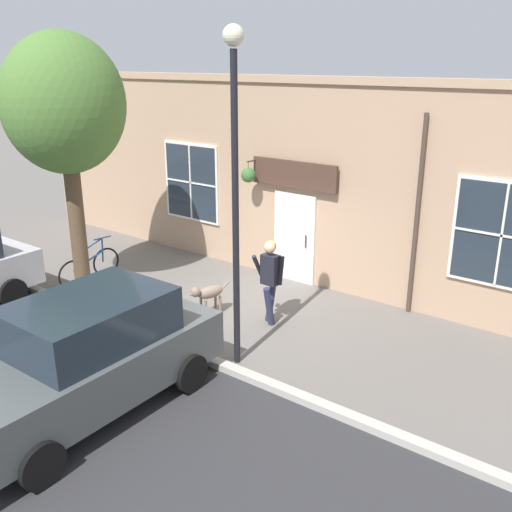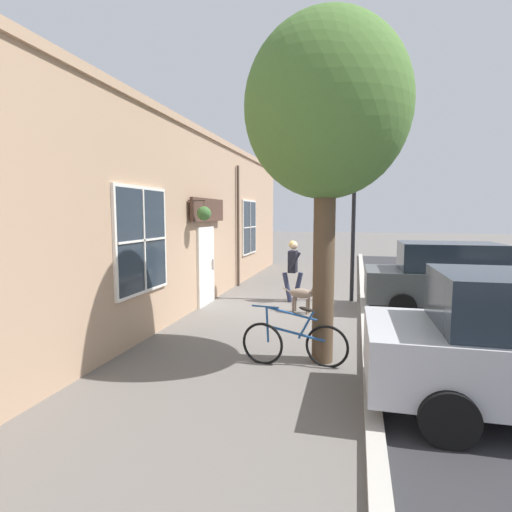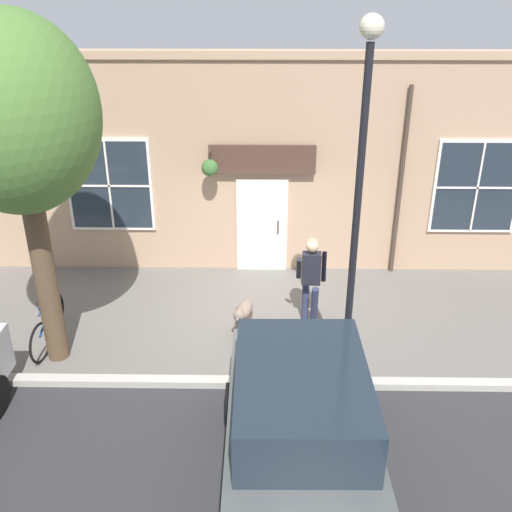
% 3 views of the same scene
% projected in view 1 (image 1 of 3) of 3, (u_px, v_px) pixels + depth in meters
% --- Properties ---
extents(ground_plane, '(90.00, 90.00, 0.00)m').
position_uv_depth(ground_plane, '(238.00, 310.00, 11.92)').
color(ground_plane, '#66605B').
extents(storefront_facade, '(0.95, 18.00, 4.65)m').
position_uv_depth(storefront_facade, '(302.00, 183.00, 12.91)').
color(storefront_facade, tan).
rests_on(storefront_facade, ground_plane).
extents(pedestrian_walking, '(0.57, 0.56, 1.72)m').
position_uv_depth(pedestrian_walking, '(270.00, 274.00, 11.05)').
color(pedestrian_walking, '#282D47').
rests_on(pedestrian_walking, ground_plane).
extents(dog_on_leash, '(1.00, 0.40, 0.71)m').
position_uv_depth(dog_on_leash, '(208.00, 293.00, 11.58)').
color(dog_on_leash, '#7F6B5B').
rests_on(dog_on_leash, ground_plane).
extents(street_tree_by_curb, '(2.61, 2.35, 5.55)m').
position_uv_depth(street_tree_by_curb, '(65.00, 109.00, 11.70)').
color(street_tree_by_curb, brown).
rests_on(street_tree_by_curb, ground_plane).
extents(leaning_bicycle, '(1.74, 0.24, 1.01)m').
position_uv_depth(leaning_bicycle, '(90.00, 266.00, 13.37)').
color(leaning_bicycle, black).
rests_on(leaning_bicycle, ground_plane).
extents(parked_car_mid_block, '(4.32, 1.98, 1.75)m').
position_uv_depth(parked_car_mid_block, '(85.00, 357.00, 8.30)').
color(parked_car_mid_block, '#474C4C').
rests_on(parked_car_mid_block, ground_plane).
extents(street_lamp, '(0.32, 0.32, 5.46)m').
position_uv_depth(street_lamp, '(235.00, 160.00, 8.76)').
color(street_lamp, black).
rests_on(street_lamp, ground_plane).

